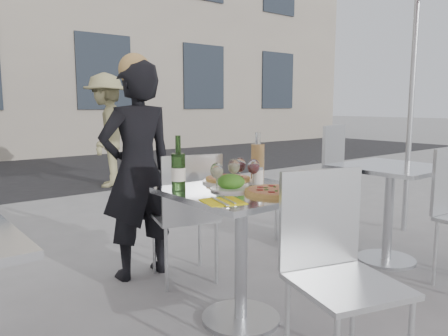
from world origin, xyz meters
TOP-DOWN VIEW (x-y plane):
  - ground at (0.00, 0.00)m, footprint 80.00×80.00m
  - main_table at (0.00, 0.00)m, footprint 0.72×0.72m
  - side_table_right at (1.50, 0.00)m, footprint 0.72×0.72m
  - chair_far at (0.07, 0.62)m, footprint 0.51×0.51m
  - chair_near at (-0.01, -0.63)m, footprint 0.52×0.53m
  - side_chair_rfar at (1.49, 0.67)m, footprint 0.59×0.60m
  - woman_diner at (-0.12, 0.95)m, footprint 0.55×0.37m
  - pedestrian_b at (1.17, 4.35)m, footprint 1.10×1.24m
  - pizza_near at (0.07, -0.18)m, footprint 0.32×0.32m
  - pizza_far at (0.08, 0.22)m, footprint 0.30×0.30m
  - salad_plate at (-0.05, 0.03)m, footprint 0.22×0.22m
  - wine_bottle at (-0.29, 0.18)m, footprint 0.07×0.08m
  - carafe at (0.27, 0.16)m, footprint 0.08×0.08m
  - sugar_shaker at (0.15, 0.03)m, footprint 0.06×0.06m
  - wineglass_white_a at (-0.15, 0.02)m, footprint 0.07×0.07m
  - wineglass_white_b at (0.02, 0.09)m, footprint 0.07×0.07m
  - wineglass_red_a at (0.10, 0.01)m, footprint 0.07×0.07m
  - wineglass_red_b at (0.09, 0.12)m, footprint 0.07×0.07m
  - napkin_left at (-0.27, -0.17)m, footprint 0.22×0.22m
  - napkin_right at (0.25, -0.17)m, footprint 0.20×0.20m

SIDE VIEW (x-z plane):
  - ground at x=0.00m, z-range 0.00..0.00m
  - chair_far at x=0.07m, z-range 0.08..0.97m
  - main_table at x=0.00m, z-range 0.16..0.91m
  - side_table_right at x=1.50m, z-range 0.16..0.91m
  - chair_near at x=-0.01m, z-range 0.08..1.00m
  - side_chair_rfar at x=1.49m, z-range 0.10..1.13m
  - woman_diner at x=-0.12m, z-range 0.00..1.50m
  - napkin_left at x=-0.27m, z-range 0.75..0.76m
  - napkin_right at x=0.25m, z-range 0.75..0.76m
  - pizza_near at x=0.07m, z-range 0.75..0.77m
  - pizza_far at x=0.08m, z-range 0.75..0.78m
  - salad_plate at x=-0.05m, z-range 0.74..0.83m
  - sugar_shaker at x=0.15m, z-range 0.75..0.86m
  - pedestrian_b at x=1.17m, z-range 0.00..1.66m
  - wineglass_white_a at x=-0.15m, z-range 0.78..0.94m
  - wineglass_white_b at x=0.02m, z-range 0.78..0.94m
  - wineglass_red_a at x=0.10m, z-range 0.78..0.94m
  - wineglass_red_b at x=0.09m, z-range 0.78..0.94m
  - wine_bottle at x=-0.29m, z-range 0.72..1.01m
  - carafe at x=0.27m, z-range 0.72..1.01m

